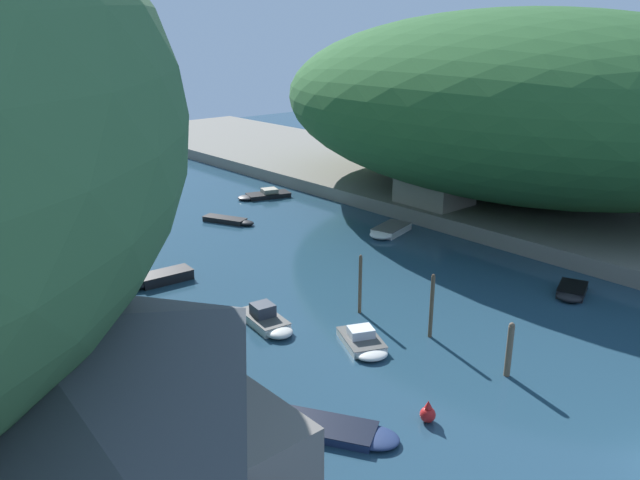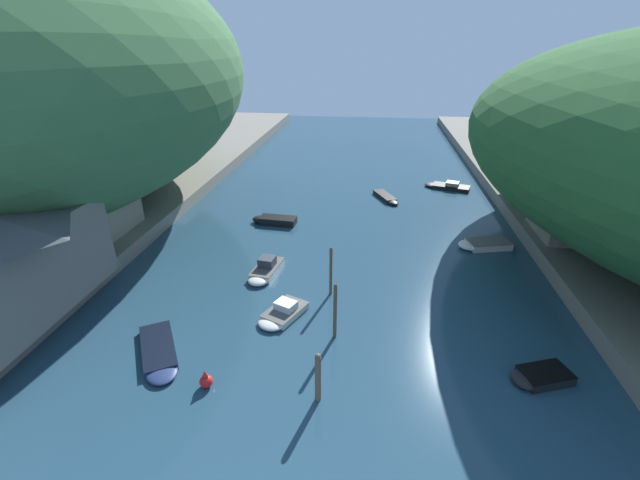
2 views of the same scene
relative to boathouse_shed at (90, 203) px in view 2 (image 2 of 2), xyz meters
name	(u,v)px [view 2 (image 2 of 2)]	position (x,y,z in m)	size (l,w,h in m)	color
water_surface	(340,230)	(20.82, 5.55, -3.76)	(130.00, 130.00, 0.00)	#234256
left_bank	(71,211)	(-6.45, 5.55, -3.14)	(22.00, 120.00, 1.25)	slate
hillside_left	(17,78)	(-7.55, 4.71, 9.54)	(37.64, 52.69, 24.11)	#3D6B3D
boathouse_shed	(90,203)	(0.00, 0.00, 0.00)	(6.24, 6.52, 4.89)	gray
right_bank_cottage	(571,210)	(40.21, 4.21, -0.31)	(5.11, 6.17, 4.27)	gray
boat_far_right_bank	(282,313)	(18.26, -8.88, -3.48)	(3.22, 4.16, 0.91)	silver
boat_small_dinghy	(447,186)	(32.61, 19.56, -3.49)	(5.60, 3.37, 0.87)	black
boat_red_skiff	(265,270)	(15.86, -3.58, -3.40)	(2.21, 4.43, 1.20)	silver
boat_navy_launch	(159,354)	(12.14, -13.51, -3.58)	(4.27, 5.56, 0.39)	navy
boat_near_quay	(273,220)	(14.21, 6.34, -3.43)	(4.48, 1.86, 0.68)	black
boat_far_upstream	(482,244)	(33.36, 3.33, -3.47)	(4.77, 2.98, 0.60)	silver
boat_cabin_cruiser	(387,198)	(25.40, 14.56, -3.55)	(3.09, 4.90, 0.44)	black
boat_moored_right	(539,377)	(32.83, -12.83, -3.49)	(3.52, 2.56, 0.56)	black
mooring_post_nearest	(318,377)	(21.48, -15.51, -2.33)	(0.30, 0.30, 2.85)	brown
mooring_post_second	(335,311)	(21.84, -10.44, -1.91)	(0.22, 0.22, 3.70)	brown
mooring_post_middle	(331,271)	(21.11, -5.70, -1.93)	(0.20, 0.20, 3.66)	brown
channel_buoy_near	(206,381)	(15.63, -15.38, -3.36)	(0.69, 0.69, 1.03)	red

